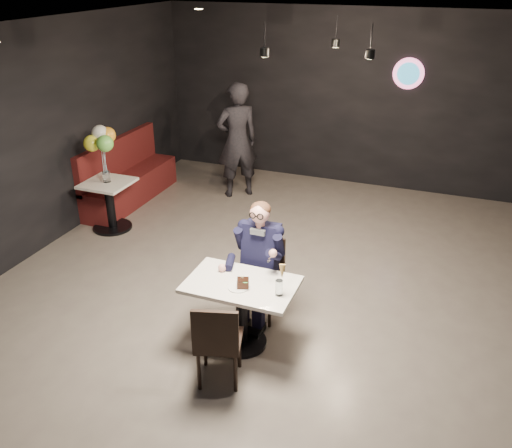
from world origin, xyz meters
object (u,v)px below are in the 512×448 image
at_px(seated_man, 261,260).
at_px(chair_far, 261,280).
at_px(balloon_vase, 107,177).
at_px(side_table, 110,203).
at_px(main_table, 242,314).
at_px(booth_bench, 129,171).
at_px(sundae_glass, 279,288).
at_px(chair_near, 219,339).
at_px(passerby, 237,141).

bearing_deg(seated_man, chair_far, 180.00).
distance_m(chair_far, balloon_vase, 3.17).
bearing_deg(side_table, main_table, -32.74).
xyz_separation_m(seated_man, booth_bench, (-3.17, 2.29, -0.19)).
bearing_deg(sundae_glass, chair_near, -130.96).
distance_m(main_table, side_table, 3.41).
bearing_deg(sundae_glass, chair_far, 124.07).
bearing_deg(chair_near, seated_man, 73.58).
relative_size(seated_man, balloon_vase, 9.08).
bearing_deg(passerby, sundae_glass, 78.08).
xyz_separation_m(main_table, chair_far, (0.00, 0.55, 0.09)).
height_order(chair_near, sundae_glass, chair_near).
bearing_deg(side_table, passerby, 56.72).
height_order(chair_near, side_table, chair_near).
bearing_deg(passerby, chair_near, 70.61).
height_order(chair_far, passerby, passerby).
height_order(chair_far, sundae_glass, chair_far).
relative_size(seated_man, side_table, 1.75).
distance_m(seated_man, balloon_vase, 3.15).
bearing_deg(chair_near, side_table, 123.67).
distance_m(booth_bench, side_table, 1.05).
relative_size(main_table, passerby, 0.57).
bearing_deg(main_table, sundae_glass, -9.55).
distance_m(sundae_glass, booth_bench, 4.63).
xyz_separation_m(chair_far, seated_man, (0.00, 0.00, 0.26)).
bearing_deg(balloon_vase, chair_near, -39.91).
bearing_deg(passerby, side_table, 16.76).
height_order(sundae_glass, passerby, passerby).
bearing_deg(booth_bench, side_table, -73.30).
bearing_deg(passerby, booth_bench, -9.66).
height_order(chair_far, seated_man, seated_man).
bearing_deg(chair_far, main_table, -90.00).
bearing_deg(main_table, chair_near, -90.00).
bearing_deg(main_table, chair_far, 90.00).
bearing_deg(seated_man, passerby, 116.78).
relative_size(seated_man, booth_bench, 0.68).
bearing_deg(side_table, booth_bench, 106.70).
bearing_deg(chair_near, booth_bench, 116.56).
distance_m(chair_near, side_table, 3.74).
relative_size(main_table, chair_far, 1.20).
xyz_separation_m(booth_bench, side_table, (0.30, -1.00, -0.12)).
xyz_separation_m(main_table, side_table, (-2.87, 1.84, 0.04)).
bearing_deg(balloon_vase, passerby, 56.72).
bearing_deg(chair_near, sundae_glass, 32.61).
bearing_deg(sundae_glass, seated_man, 124.07).
height_order(main_table, chair_near, chair_near).
distance_m(chair_near, seated_man, 1.13).
bearing_deg(sundae_glass, booth_bench, 140.91).
distance_m(main_table, seated_man, 0.65).
bearing_deg(booth_bench, seated_man, -35.91).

